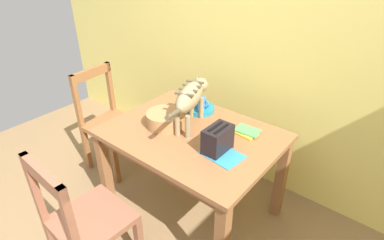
{
  "coord_description": "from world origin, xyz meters",
  "views": [
    {
      "loc": [
        1.06,
        -0.4,
        1.9
      ],
      "look_at": [
        -0.09,
        1.03,
        0.84
      ],
      "focal_mm": 29.12,
      "sensor_mm": 36.0,
      "label": 1
    }
  ],
  "objects_px": {
    "saucer_bowl": "(200,109)",
    "coffee_mug": "(201,103)",
    "wicker_basket": "(165,119)",
    "dining_table": "(192,143)",
    "wooden_chair_near": "(109,122)",
    "magazine": "(222,155)",
    "cat": "(191,97)",
    "wooden_chair_far": "(85,221)",
    "book_stack": "(246,132)",
    "toaster": "(218,139)"
  },
  "relations": [
    {
      "from": "cat",
      "to": "coffee_mug",
      "type": "relative_size",
      "value": 5.15
    },
    {
      "from": "saucer_bowl",
      "to": "coffee_mug",
      "type": "distance_m",
      "value": 0.06
    },
    {
      "from": "coffee_mug",
      "to": "wicker_basket",
      "type": "distance_m",
      "value": 0.34
    },
    {
      "from": "dining_table",
      "to": "coffee_mug",
      "type": "distance_m",
      "value": 0.36
    },
    {
      "from": "dining_table",
      "to": "wicker_basket",
      "type": "relative_size",
      "value": 4.39
    },
    {
      "from": "dining_table",
      "to": "book_stack",
      "type": "xyz_separation_m",
      "value": [
        0.3,
        0.23,
        0.11
      ]
    },
    {
      "from": "dining_table",
      "to": "wicker_basket",
      "type": "bearing_deg",
      "value": -166.41
    },
    {
      "from": "dining_table",
      "to": "magazine",
      "type": "distance_m",
      "value": 0.34
    },
    {
      "from": "cat",
      "to": "wicker_basket",
      "type": "bearing_deg",
      "value": -154.8
    },
    {
      "from": "wicker_basket",
      "to": "wooden_chair_far",
      "type": "xyz_separation_m",
      "value": [
        0.06,
        -0.78,
        -0.33
      ]
    },
    {
      "from": "book_stack",
      "to": "saucer_bowl",
      "type": "bearing_deg",
      "value": 172.1
    },
    {
      "from": "dining_table",
      "to": "cat",
      "type": "distance_m",
      "value": 0.33
    },
    {
      "from": "dining_table",
      "to": "wooden_chair_near",
      "type": "distance_m",
      "value": 0.99
    },
    {
      "from": "saucer_bowl",
      "to": "wooden_chair_near",
      "type": "bearing_deg",
      "value": -160.6
    },
    {
      "from": "saucer_bowl",
      "to": "coffee_mug",
      "type": "height_order",
      "value": "coffee_mug"
    },
    {
      "from": "saucer_bowl",
      "to": "cat",
      "type": "bearing_deg",
      "value": -70.36
    },
    {
      "from": "saucer_bowl",
      "to": "magazine",
      "type": "height_order",
      "value": "saucer_bowl"
    },
    {
      "from": "coffee_mug",
      "to": "dining_table",
      "type": "bearing_deg",
      "value": -63.13
    },
    {
      "from": "wooden_chair_far",
      "to": "wooden_chair_near",
      "type": "bearing_deg",
      "value": 137.78
    },
    {
      "from": "coffee_mug",
      "to": "book_stack",
      "type": "height_order",
      "value": "coffee_mug"
    },
    {
      "from": "saucer_bowl",
      "to": "wicker_basket",
      "type": "bearing_deg",
      "value": -99.57
    },
    {
      "from": "dining_table",
      "to": "magazine",
      "type": "relative_size",
      "value": 4.78
    },
    {
      "from": "toaster",
      "to": "wooden_chair_far",
      "type": "height_order",
      "value": "wooden_chair_far"
    },
    {
      "from": "cat",
      "to": "magazine",
      "type": "xyz_separation_m",
      "value": [
        0.39,
        -0.17,
        -0.22
      ]
    },
    {
      "from": "saucer_bowl",
      "to": "wooden_chair_far",
      "type": "height_order",
      "value": "wooden_chair_far"
    },
    {
      "from": "cat",
      "to": "saucer_bowl",
      "type": "xyz_separation_m",
      "value": [
        -0.07,
        0.21,
        -0.21
      ]
    },
    {
      "from": "wicker_basket",
      "to": "book_stack",
      "type": "bearing_deg",
      "value": 28.63
    },
    {
      "from": "book_stack",
      "to": "wooden_chair_far",
      "type": "relative_size",
      "value": 0.2
    },
    {
      "from": "dining_table",
      "to": "wooden_chair_far",
      "type": "xyz_separation_m",
      "value": [
        -0.14,
        -0.83,
        -0.18
      ]
    },
    {
      "from": "book_stack",
      "to": "wooden_chair_far",
      "type": "bearing_deg",
      "value": -112.8
    },
    {
      "from": "dining_table",
      "to": "wooden_chair_near",
      "type": "height_order",
      "value": "wooden_chair_near"
    },
    {
      "from": "cat",
      "to": "wicker_basket",
      "type": "relative_size",
      "value": 2.45
    },
    {
      "from": "coffee_mug",
      "to": "wicker_basket",
      "type": "xyz_separation_m",
      "value": [
        -0.06,
        -0.34,
        -0.02
      ]
    },
    {
      "from": "book_stack",
      "to": "cat",
      "type": "bearing_deg",
      "value": -158.76
    },
    {
      "from": "dining_table",
      "to": "book_stack",
      "type": "height_order",
      "value": "book_stack"
    },
    {
      "from": "dining_table",
      "to": "wooden_chair_near",
      "type": "xyz_separation_m",
      "value": [
        -0.97,
        -0.0,
        -0.18
      ]
    },
    {
      "from": "toaster",
      "to": "wooden_chair_far",
      "type": "xyz_separation_m",
      "value": [
        -0.4,
        -0.76,
        -0.36
      ]
    },
    {
      "from": "saucer_bowl",
      "to": "wicker_basket",
      "type": "height_order",
      "value": "wicker_basket"
    },
    {
      "from": "toaster",
      "to": "wooden_chair_far",
      "type": "bearing_deg",
      "value": -118.07
    },
    {
      "from": "book_stack",
      "to": "wooden_chair_near",
      "type": "xyz_separation_m",
      "value": [
        -1.27,
        -0.23,
        -0.29
      ]
    },
    {
      "from": "cat",
      "to": "wooden_chair_far",
      "type": "relative_size",
      "value": 0.7
    },
    {
      "from": "coffee_mug",
      "to": "magazine",
      "type": "bearing_deg",
      "value": -39.22
    },
    {
      "from": "dining_table",
      "to": "wooden_chair_near",
      "type": "bearing_deg",
      "value": -179.97
    },
    {
      "from": "cat",
      "to": "wooden_chair_far",
      "type": "distance_m",
      "value": 1.03
    },
    {
      "from": "saucer_bowl",
      "to": "wooden_chair_near",
      "type": "height_order",
      "value": "wooden_chair_near"
    },
    {
      "from": "saucer_bowl",
      "to": "toaster",
      "type": "xyz_separation_m",
      "value": [
        0.41,
        -0.36,
        0.07
      ]
    },
    {
      "from": "toaster",
      "to": "coffee_mug",
      "type": "bearing_deg",
      "value": 138.82
    },
    {
      "from": "book_stack",
      "to": "toaster",
      "type": "relative_size",
      "value": 0.93
    },
    {
      "from": "book_stack",
      "to": "toaster",
      "type": "bearing_deg",
      "value": -97.38
    },
    {
      "from": "cat",
      "to": "wicker_basket",
      "type": "xyz_separation_m",
      "value": [
        -0.13,
        -0.13,
        -0.17
      ]
    }
  ]
}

